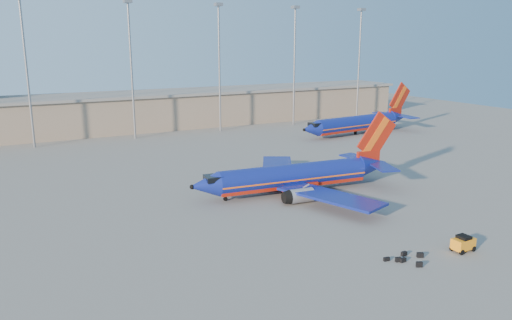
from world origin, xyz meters
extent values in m
plane|color=slate|center=(0.00, 0.00, 0.00)|extent=(220.00, 220.00, 0.00)
cube|color=gray|center=(10.00, 58.00, 4.00)|extent=(120.00, 15.00, 8.00)
cube|color=slate|center=(10.00, 58.00, 8.20)|extent=(122.00, 16.00, 0.60)
cylinder|color=gray|center=(-25.00, 46.00, 14.00)|extent=(0.44, 0.44, 28.00)
cylinder|color=gray|center=(-5.00, 46.00, 14.00)|extent=(0.44, 0.44, 28.00)
cube|color=gray|center=(-5.00, 46.00, 28.30)|extent=(1.60, 1.60, 0.70)
cylinder|color=gray|center=(15.00, 46.00, 14.00)|extent=(0.44, 0.44, 28.00)
cube|color=gray|center=(15.00, 46.00, 28.30)|extent=(1.60, 1.60, 0.70)
cylinder|color=gray|center=(35.00, 46.00, 14.00)|extent=(0.44, 0.44, 28.00)
cube|color=gray|center=(35.00, 46.00, 28.30)|extent=(1.60, 1.60, 0.70)
cylinder|color=gray|center=(55.00, 46.00, 14.00)|extent=(0.44, 0.44, 28.00)
cube|color=gray|center=(55.00, 46.00, 28.30)|extent=(1.60, 1.60, 0.70)
cylinder|color=navy|center=(4.24, -3.39, 2.40)|extent=(21.58, 5.21, 3.29)
cube|color=#A91E0D|center=(4.24, -3.39, 1.56)|extent=(21.52, 4.59, 1.16)
cube|color=#FF6215|center=(4.24, -3.39, 2.18)|extent=(21.58, 5.25, 0.20)
cone|color=navy|center=(-8.26, -2.25, 2.40)|extent=(4.02, 3.62, 3.29)
cube|color=black|center=(-7.11, -2.36, 3.25)|extent=(2.34, 2.50, 0.71)
cone|color=navy|center=(17.18, -4.56, 2.72)|extent=(4.91, 3.70, 3.29)
cube|color=#A91E0D|center=(16.47, -4.50, 3.92)|extent=(3.77, 0.83, 1.96)
cube|color=#A91E0D|center=(17.71, -4.61, 7.03)|extent=(6.53, 0.87, 7.10)
cube|color=#FF6215|center=(17.54, -4.59, 7.03)|extent=(4.36, 0.77, 5.57)
cube|color=navy|center=(17.10, -1.52, 3.20)|extent=(3.33, 5.97, 0.20)
cube|color=navy|center=(16.55, -7.54, 3.20)|extent=(4.23, 6.23, 0.20)
cube|color=navy|center=(6.28, 4.29, 1.60)|extent=(10.61, 14.22, 0.31)
cube|color=navy|center=(4.86, -11.31, 1.60)|extent=(8.66, 14.50, 0.31)
cube|color=#A91E0D|center=(4.68, -3.43, 1.20)|extent=(5.63, 3.94, 0.89)
cylinder|color=gray|center=(3.59, 1.32, 1.02)|extent=(3.36, 2.15, 1.87)
cylinder|color=gray|center=(2.76, -7.90, 1.02)|extent=(3.36, 2.15, 1.87)
cylinder|color=gray|center=(-5.51, -2.50, 0.49)|extent=(0.23, 0.23, 0.98)
cylinder|color=black|center=(-5.51, -2.50, 0.28)|extent=(0.59, 0.27, 0.57)
cylinder|color=black|center=(5.78, -1.20, 0.37)|extent=(0.79, 0.56, 0.75)
cylinder|color=black|center=(5.36, -5.81, 0.37)|extent=(0.79, 0.56, 0.75)
cylinder|color=navy|center=(39.98, 27.64, 2.50)|extent=(22.51, 5.82, 3.43)
cube|color=#A91E0D|center=(39.98, 27.64, 1.62)|extent=(22.44, 5.17, 1.21)
cube|color=#FF6215|center=(39.98, 27.64, 2.27)|extent=(22.51, 5.85, 0.20)
cone|color=navy|center=(26.98, 26.22, 2.50)|extent=(4.24, 3.83, 3.43)
cube|color=black|center=(28.17, 26.35, 3.39)|extent=(2.47, 2.64, 0.74)
cone|color=navy|center=(53.45, 29.10, 2.83)|extent=(5.17, 3.93, 3.43)
cube|color=#A91E0D|center=(52.71, 29.02, 4.08)|extent=(3.93, 0.93, 2.04)
cube|color=#A91E0D|center=(54.00, 29.16, 7.33)|extent=(6.80, 1.03, 7.40)
cube|color=#FF6215|center=(53.81, 29.14, 7.33)|extent=(4.55, 0.88, 5.81)
cube|color=navy|center=(52.74, 32.19, 3.34)|extent=(4.50, 6.51, 0.20)
cube|color=navy|center=(53.42, 25.92, 3.34)|extent=(3.37, 6.19, 0.20)
cylinder|color=black|center=(39.98, 27.64, 0.42)|extent=(0.72, 0.72, 0.83)
cube|color=orange|center=(8.91, -28.18, 0.81)|extent=(2.31, 1.37, 1.08)
cube|color=black|center=(8.91, -28.18, 1.46)|extent=(1.12, 1.22, 0.38)
cylinder|color=black|center=(8.02, -27.62, 0.28)|extent=(0.57, 0.21, 0.56)
cylinder|color=black|center=(8.06, -28.81, 0.28)|extent=(0.57, 0.21, 0.56)
cylinder|color=black|center=(9.75, -27.56, 0.28)|extent=(0.57, 0.21, 0.56)
cylinder|color=black|center=(9.79, -28.75, 0.28)|extent=(0.57, 0.21, 0.56)
cube|color=black|center=(1.42, -27.09, 0.24)|extent=(0.60, 0.44, 0.47)
cube|color=black|center=(1.79, -27.34, 0.19)|extent=(0.65, 0.34, 0.39)
cube|color=black|center=(2.36, -28.85, 0.26)|extent=(0.65, 0.50, 0.52)
cube|color=black|center=(0.59, -26.42, 0.18)|extent=(0.64, 0.35, 0.36)
cube|color=black|center=(2.94, -26.28, 0.20)|extent=(0.62, 0.37, 0.40)
cube|color=black|center=(4.03, -27.31, 0.24)|extent=(0.71, 0.59, 0.48)
camera|label=1|loc=(-30.88, -59.68, 20.46)|focal=35.00mm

